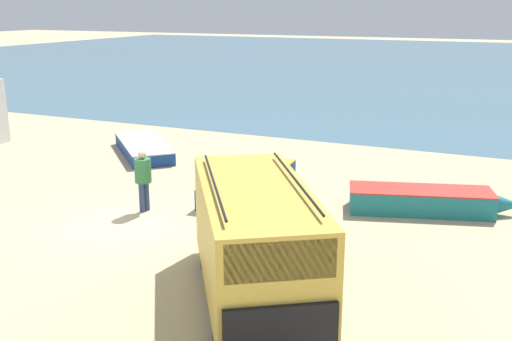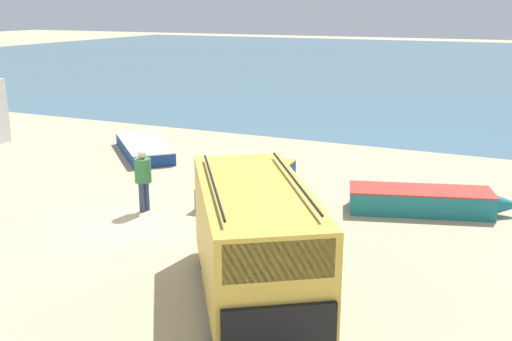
{
  "view_description": "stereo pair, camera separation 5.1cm",
  "coord_description": "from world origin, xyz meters",
  "px_view_note": "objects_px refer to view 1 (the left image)",
  "views": [
    {
      "loc": [
        9.53,
        -12.5,
        5.78
      ],
      "look_at": [
        2.45,
        3.23,
        1.0
      ],
      "focal_mm": 42.0,
      "sensor_mm": 36.0,
      "label": 1
    },
    {
      "loc": [
        9.58,
        -12.48,
        5.78
      ],
      "look_at": [
        2.45,
        3.23,
        1.0
      ],
      "focal_mm": 42.0,
      "sensor_mm": 36.0,
      "label": 2
    }
  ],
  "objects_px": {
    "fishing_rowboat_2": "(428,201)",
    "fishing_rowboat_1": "(143,147)",
    "fishing_rowboat_0": "(252,182)",
    "fisherman_1": "(143,175)",
    "parked_van": "(255,239)"
  },
  "relations": [
    {
      "from": "parked_van",
      "to": "fishing_rowboat_1",
      "type": "bearing_deg",
      "value": -168.88
    },
    {
      "from": "fishing_rowboat_1",
      "to": "fishing_rowboat_2",
      "type": "height_order",
      "value": "fishing_rowboat_2"
    },
    {
      "from": "fisherman_1",
      "to": "fishing_rowboat_0",
      "type": "bearing_deg",
      "value": 67.23
    },
    {
      "from": "fishing_rowboat_2",
      "to": "fishing_rowboat_1",
      "type": "bearing_deg",
      "value": 150.98
    },
    {
      "from": "fishing_rowboat_1",
      "to": "fishing_rowboat_2",
      "type": "relative_size",
      "value": 0.94
    },
    {
      "from": "fishing_rowboat_0",
      "to": "fisherman_1",
      "type": "bearing_deg",
      "value": 142.94
    },
    {
      "from": "fishing_rowboat_1",
      "to": "fishing_rowboat_2",
      "type": "bearing_deg",
      "value": -147.33
    },
    {
      "from": "fishing_rowboat_0",
      "to": "parked_van",
      "type": "bearing_deg",
      "value": -157.46
    },
    {
      "from": "fishing_rowboat_0",
      "to": "fishing_rowboat_2",
      "type": "xyz_separation_m",
      "value": [
        5.45,
        0.29,
        0.01
      ]
    },
    {
      "from": "parked_van",
      "to": "fishing_rowboat_0",
      "type": "xyz_separation_m",
      "value": [
        -3.1,
        6.59,
        -0.98
      ]
    },
    {
      "from": "fishing_rowboat_2",
      "to": "parked_van",
      "type": "bearing_deg",
      "value": -125.44
    },
    {
      "from": "parked_van",
      "to": "fishing_rowboat_1",
      "type": "distance_m",
      "value": 13.24
    },
    {
      "from": "fishing_rowboat_0",
      "to": "fishing_rowboat_1",
      "type": "height_order",
      "value": "fishing_rowboat_0"
    },
    {
      "from": "fishing_rowboat_0",
      "to": "fishing_rowboat_1",
      "type": "bearing_deg",
      "value": 62.41
    },
    {
      "from": "fishing_rowboat_0",
      "to": "fisherman_1",
      "type": "xyz_separation_m",
      "value": [
        -2.05,
        -2.99,
        0.75
      ]
    }
  ]
}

